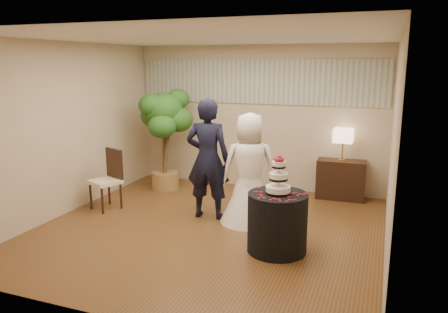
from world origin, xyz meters
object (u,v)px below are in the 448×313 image
at_px(bride, 249,168).
at_px(wedding_cake, 279,174).
at_px(ficus_tree, 164,139).
at_px(table_lamp, 343,145).
at_px(console, 341,180).
at_px(side_chair, 105,180).
at_px(groom, 208,159).
at_px(cake_table, 277,223).

bearing_deg(bride, wedding_cake, 106.87).
bearing_deg(ficus_tree, table_lamp, 9.47).
bearing_deg(console, side_chair, -153.36).
distance_m(bride, side_chair, 2.52).
distance_m(groom, side_chair, 1.87).
relative_size(cake_table, console, 0.92).
distance_m(groom, bride, 0.69).
distance_m(wedding_cake, table_lamp, 2.71).
relative_size(console, ficus_tree, 0.43).
bearing_deg(wedding_cake, ficus_tree, 143.02).
relative_size(console, side_chair, 0.85).
bearing_deg(cake_table, wedding_cake, 0.00).
distance_m(groom, cake_table, 1.73).
relative_size(table_lamp, side_chair, 0.57).
bearing_deg(table_lamp, groom, -137.20).
xyz_separation_m(table_lamp, ficus_tree, (-3.33, -0.56, -0.01)).
xyz_separation_m(groom, ficus_tree, (-1.43, 1.21, 0.04)).
height_order(bride, ficus_tree, ficus_tree).
bearing_deg(wedding_cake, groom, 146.66).
distance_m(console, table_lamp, 0.65).
xyz_separation_m(console, side_chair, (-3.70, -2.01, 0.15)).
xyz_separation_m(cake_table, table_lamp, (0.54, 2.66, 0.61)).
height_order(bride, console, bride).
bearing_deg(table_lamp, bride, -125.31).
height_order(cake_table, ficus_tree, ficus_tree).
xyz_separation_m(cake_table, side_chair, (-3.16, 0.65, 0.11)).
xyz_separation_m(groom, wedding_cake, (1.36, -0.90, 0.09)).
bearing_deg(bride, table_lamp, -144.54).
relative_size(groom, console, 2.23).
relative_size(bride, table_lamp, 2.99).
distance_m(groom, console, 2.66).
bearing_deg(wedding_cake, table_lamp, 78.53).
distance_m(wedding_cake, ficus_tree, 3.49).
distance_m(bride, table_lamp, 2.12).
relative_size(bride, side_chair, 1.69).
height_order(table_lamp, ficus_tree, ficus_tree).
height_order(console, table_lamp, table_lamp).
bearing_deg(table_lamp, side_chair, -151.46).
relative_size(groom, cake_table, 2.43).
height_order(ficus_tree, side_chair, ficus_tree).
xyz_separation_m(bride, wedding_cake, (0.68, -0.93, 0.19)).
bearing_deg(groom, ficus_tree, -46.65).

